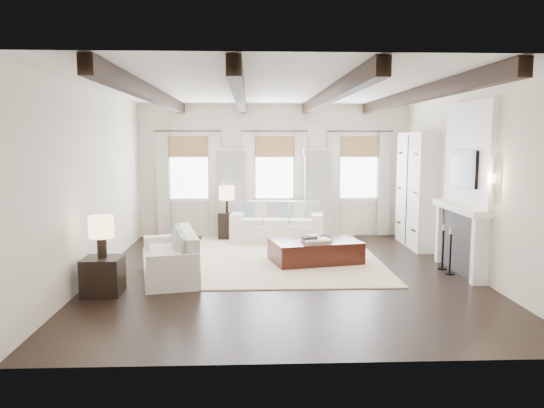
{
  "coord_description": "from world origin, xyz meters",
  "views": [
    {
      "loc": [
        -0.6,
        -9.07,
        2.34
      ],
      "look_at": [
        -0.18,
        0.75,
        1.15
      ],
      "focal_mm": 35.0,
      "sensor_mm": 36.0,
      "label": 1
    }
  ],
  "objects_px": {
    "sofa_back": "(277,225)",
    "side_table_back": "(227,226)",
    "ottoman": "(315,251)",
    "sofa_left": "(173,259)",
    "side_table_front": "(103,276)"
  },
  "relations": [
    {
      "from": "side_table_back",
      "to": "ottoman",
      "type": "bearing_deg",
      "value": -54.58
    },
    {
      "from": "ottoman",
      "to": "side_table_front",
      "type": "distance_m",
      "value": 4.01
    },
    {
      "from": "sofa_left",
      "to": "side_table_front",
      "type": "height_order",
      "value": "sofa_left"
    },
    {
      "from": "ottoman",
      "to": "side_table_back",
      "type": "bearing_deg",
      "value": 112.69
    },
    {
      "from": "ottoman",
      "to": "side_table_back",
      "type": "distance_m",
      "value": 3.09
    },
    {
      "from": "ottoman",
      "to": "side_table_back",
      "type": "xyz_separation_m",
      "value": [
        -1.79,
        2.52,
        0.1
      ]
    },
    {
      "from": "sofa_back",
      "to": "sofa_left",
      "type": "height_order",
      "value": "sofa_back"
    },
    {
      "from": "sofa_back",
      "to": "side_table_front",
      "type": "relative_size",
      "value": 3.87
    },
    {
      "from": "sofa_back",
      "to": "sofa_left",
      "type": "relative_size",
      "value": 1.1
    },
    {
      "from": "side_table_front",
      "to": "side_table_back",
      "type": "xyz_separation_m",
      "value": [
        1.7,
        4.48,
        0.03
      ]
    },
    {
      "from": "sofa_back",
      "to": "side_table_back",
      "type": "distance_m",
      "value": 1.21
    },
    {
      "from": "sofa_back",
      "to": "side_table_back",
      "type": "xyz_separation_m",
      "value": [
        -1.18,
        0.27,
        -0.06
      ]
    },
    {
      "from": "ottoman",
      "to": "side_table_front",
      "type": "bearing_deg",
      "value": -163.3
    },
    {
      "from": "sofa_back",
      "to": "side_table_front",
      "type": "distance_m",
      "value": 5.11
    },
    {
      "from": "sofa_back",
      "to": "side_table_back",
      "type": "height_order",
      "value": "sofa_back"
    }
  ]
}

